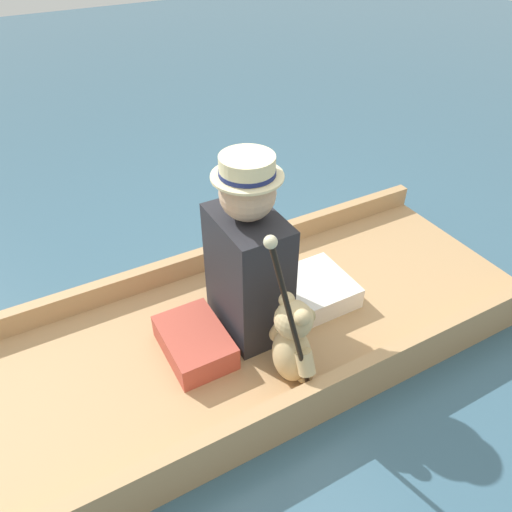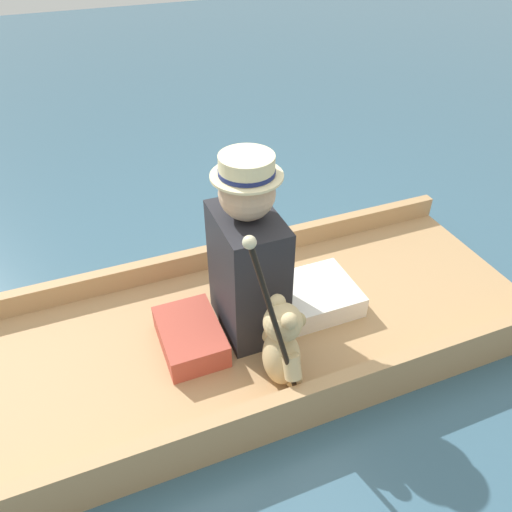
{
  "view_description": "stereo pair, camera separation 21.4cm",
  "coord_description": "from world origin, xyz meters",
  "px_view_note": "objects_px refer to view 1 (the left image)",
  "views": [
    {
      "loc": [
        1.46,
        -0.76,
        1.81
      ],
      "look_at": [
        -0.02,
        0.06,
        0.5
      ],
      "focal_mm": 35.0,
      "sensor_mm": 36.0,
      "label": 1
    },
    {
      "loc": [
        1.55,
        -0.57,
        1.81
      ],
      "look_at": [
        -0.02,
        0.06,
        0.5
      ],
      "focal_mm": 35.0,
      "sensor_mm": 36.0,
      "label": 2
    }
  ],
  "objects_px": {
    "teddy_bear": "(293,343)",
    "wine_glass": "(266,253)",
    "walking_cane": "(289,313)",
    "seated_person": "(260,263)"
  },
  "relations": [
    {
      "from": "teddy_bear",
      "to": "wine_glass",
      "type": "relative_size",
      "value": 3.48
    },
    {
      "from": "teddy_bear",
      "to": "wine_glass",
      "type": "xyz_separation_m",
      "value": [
        -0.69,
        0.28,
        -0.11
      ]
    },
    {
      "from": "seated_person",
      "to": "wine_glass",
      "type": "bearing_deg",
      "value": 146.26
    },
    {
      "from": "seated_person",
      "to": "wine_glass",
      "type": "relative_size",
      "value": 7.11
    },
    {
      "from": "teddy_bear",
      "to": "walking_cane",
      "type": "distance_m",
      "value": 0.33
    },
    {
      "from": "wine_glass",
      "to": "walking_cane",
      "type": "distance_m",
      "value": 0.96
    },
    {
      "from": "teddy_bear",
      "to": "walking_cane",
      "type": "xyz_separation_m",
      "value": [
        0.1,
        -0.09,
        0.3
      ]
    },
    {
      "from": "seated_person",
      "to": "wine_glass",
      "type": "height_order",
      "value": "seated_person"
    },
    {
      "from": "seated_person",
      "to": "walking_cane",
      "type": "bearing_deg",
      "value": -16.77
    },
    {
      "from": "teddy_bear",
      "to": "wine_glass",
      "type": "height_order",
      "value": "teddy_bear"
    }
  ]
}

